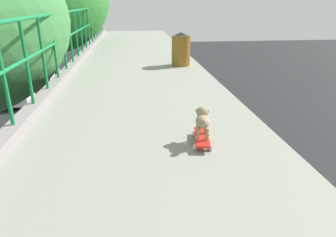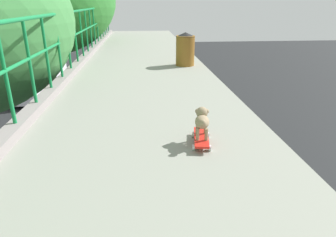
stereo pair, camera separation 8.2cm
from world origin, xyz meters
name	(u,v)px [view 1 (the left image)]	position (x,y,z in m)	size (l,w,h in m)	color
overpass_deck	(149,204)	(1.25, 0.00, 6.04)	(3.10, 28.61, 0.48)	gray
car_yellow_cab_fifth	(15,174)	(-4.20, 9.74, 0.66)	(1.83, 3.92, 1.54)	yellow
city_bus	(31,72)	(-8.06, 25.62, 1.83)	(2.51, 10.93, 3.23)	white
roadside_tree_far	(30,1)	(-2.53, 10.17, 7.75)	(5.79, 5.79, 9.93)	#4F3D2B
toy_skateboard	(202,137)	(1.87, 0.68, 6.34)	(0.25, 0.52, 0.08)	red
small_dog	(203,119)	(1.87, 0.70, 6.55)	(0.19, 0.34, 0.31)	#958061
litter_bin	(181,49)	(2.31, 4.95, 6.68)	(0.45, 0.45, 0.78)	brown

